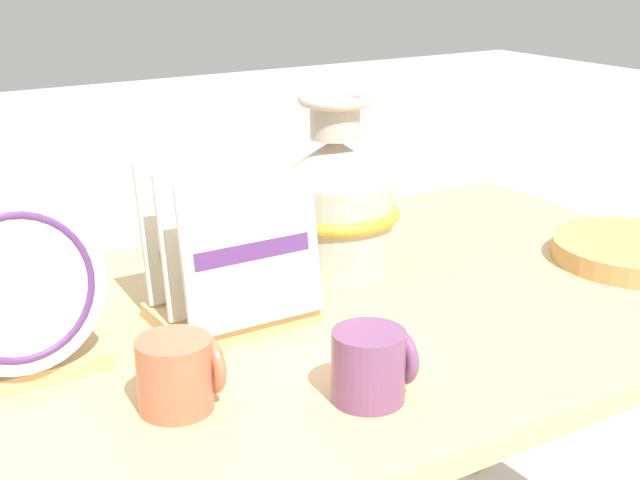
{
  "coord_description": "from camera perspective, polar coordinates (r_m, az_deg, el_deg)",
  "views": [
    {
      "loc": [
        -0.67,
        -1.07,
        1.27
      ],
      "look_at": [
        0.0,
        0.0,
        0.84
      ],
      "focal_mm": 50.0,
      "sensor_mm": 36.0,
      "label": 1
    }
  ],
  "objects": [
    {
      "name": "mug_plum_glaze",
      "position": [
        1.1,
        3.33,
        -7.97
      ],
      "size": [
        0.1,
        0.09,
        0.09
      ],
      "color": "#7A4770",
      "rests_on": "display_table"
    },
    {
      "name": "display_table",
      "position": [
        1.41,
        0.0,
        -7.3
      ],
      "size": [
        1.46,
        0.85,
        0.73
      ],
      "color": "tan",
      "rests_on": "ground_plane"
    },
    {
      "name": "ceramic_vase",
      "position": [
        1.5,
        0.93,
        2.63
      ],
      "size": [
        0.22,
        0.22,
        0.3
      ],
      "color": "beige",
      "rests_on": "display_table"
    },
    {
      "name": "mug_terracotta_glaze",
      "position": [
        1.09,
        -9.04,
        -8.43
      ],
      "size": [
        0.1,
        0.09,
        0.09
      ],
      "color": "#B76647",
      "rests_on": "display_table"
    },
    {
      "name": "wicker_charger_stack",
      "position": [
        1.66,
        19.68,
        -0.67
      ],
      "size": [
        0.3,
        0.3,
        0.04
      ],
      "color": "tan",
      "rests_on": "display_table"
    },
    {
      "name": "dish_rack_square_plates",
      "position": [
        1.31,
        -5.81,
        -2.08
      ],
      "size": [
        0.22,
        0.18,
        0.23
      ],
      "color": "tan",
      "rests_on": "display_table"
    },
    {
      "name": "dish_rack_round_plates",
      "position": [
        1.22,
        -19.31,
        -3.74
      ],
      "size": [
        0.22,
        0.19,
        0.24
      ],
      "color": "tan",
      "rests_on": "display_table"
    }
  ]
}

